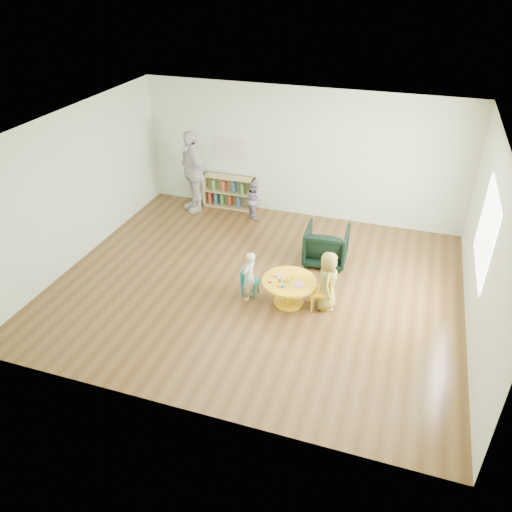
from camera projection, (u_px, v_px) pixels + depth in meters
The scene contains 11 objects.
room at pixel (258, 186), 7.89m from camera, with size 7.10×7.00×2.80m.
activity_table at pixel (289, 287), 8.25m from camera, with size 0.90×0.90×0.50m.
kid_chair_left at pixel (248, 280), 8.50m from camera, with size 0.28×0.28×0.51m.
kid_chair_right at pixel (323, 290), 8.15m from camera, with size 0.41×0.41×0.63m.
bookshelf at pixel (229, 192), 11.44m from camera, with size 1.20×0.30×0.75m.
alphabet_poster at pixel (230, 149), 11.03m from camera, with size 0.74×0.01×0.54m.
armchair at pixel (326, 245), 9.34m from camera, with size 0.77×0.80×0.73m, color black.
child_left at pixel (249, 276), 8.30m from camera, with size 0.33×0.21×0.89m, color silver.
child_right at pixel (328, 281), 8.04m from camera, with size 0.51×0.33×1.04m, color yellow.
toddler at pixel (254, 200), 10.91m from camera, with size 0.42×0.33×0.87m, color #1C1E46.
adult_caretaker at pixel (192, 171), 11.03m from camera, with size 1.08×0.45×1.84m, color silver.
Camera 1 is at (2.27, -6.96, 5.04)m, focal length 35.00 mm.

